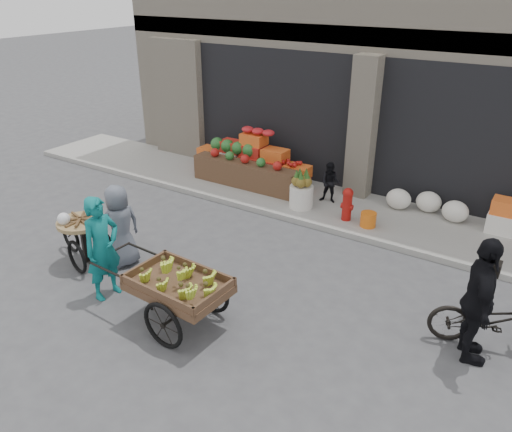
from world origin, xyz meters
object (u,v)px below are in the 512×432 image
Objects in this scene: orange_bucket at (368,220)px; seated_person at (330,183)px; banana_cart at (175,281)px; bicycle at (494,320)px; tricycle_cart at (83,234)px; fire_hydrant at (347,203)px; vendor_woman at (102,248)px; cyclist at (479,301)px; vendor_grey at (120,226)px; pineapple_bin at (301,197)px.

orange_bucket is 0.34× the size of seated_person.
banana_cart is 4.49m from bicycle.
orange_bucket is at bearing 57.78° from tricycle_cart.
orange_bucket is 0.19× the size of bicycle.
seated_person reaches higher than bicycle.
banana_cart is (-0.77, -4.46, 0.24)m from fire_hydrant.
cyclist reaches higher than vendor_woman.
vendor_woman is 5.86m from bicycle.
tricycle_cart is at bearing -49.07° from vendor_grey.
banana_cart reaches higher than pineapple_bin.
bicycle is at bearing -37.42° from fire_hydrant.
tricycle_cart is at bearing -130.06° from seated_person.
tricycle_cart is 6.54m from cyclist.
orange_bucket is 5.26m from vendor_woman.
banana_cart is 1.36× the size of cyclist.
vendor_woman is at bearing 91.79° from bicycle.
pineapple_bin is 4.72m from vendor_woman.
fire_hydrant is 4.59m from vendor_grey.
bicycle is (4.35, -2.54, 0.08)m from pineapple_bin.
vendor_woman is (-1.13, -4.56, 0.50)m from pineapple_bin.
orange_bucket is 0.13× the size of banana_cart.
orange_bucket is at bearing 23.58° from cyclist.
bicycle is (3.25, -2.49, -0.05)m from fire_hydrant.
vendor_woman is 0.99m from vendor_grey.
vendor_woman is at bearing 88.62° from cyclist.
seated_person reaches higher than pineapple_bin.
fire_hydrant is 4.22m from cyclist.
seated_person is 5.36m from tricycle_cart.
vendor_woman is at bearing -121.51° from orange_bucket.
fire_hydrant is 0.41× the size of vendor_woman.
cyclist reaches higher than banana_cart.
banana_cart is 2.13m from vendor_grey.
fire_hydrant is 0.55m from orange_bucket.
pineapple_bin is 1.61m from orange_bucket.
tricycle_cart is at bearing 172.23° from banana_cart.
seated_person is (-1.20, 0.70, 0.31)m from orange_bucket.
pineapple_bin is 4.65m from tricycle_cart.
pineapple_bin is 4.08m from vendor_grey.
orange_bucket is 3.68m from bicycle.
cyclist is at bearing 135.05° from bicycle.
banana_cart is at bearing -100.75° from seated_person.
vendor_grey reaches higher than fire_hydrant.
tricycle_cart is (-1.15, 0.52, -0.30)m from vendor_woman.
banana_cart is 1.45× the size of bicycle.
cyclist reaches higher than tricycle_cart.
tricycle_cart is (-2.69, -4.64, -0.02)m from seated_person.
fire_hydrant is at bearing -52.88° from seated_person.
seated_person is 0.54× the size of bicycle.
seated_person is 5.39m from vendor_woman.
fire_hydrant is 0.47× the size of vendor_grey.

